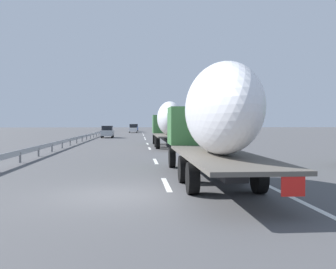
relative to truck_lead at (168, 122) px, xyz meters
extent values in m
plane|color=#4C4C4F|center=(16.64, 3.60, -2.40)|extent=(260.00, 260.00, 0.00)
cube|color=white|center=(-21.36, 1.80, -2.40)|extent=(3.20, 0.20, 0.01)
cube|color=white|center=(-12.86, 1.80, -2.40)|extent=(3.20, 0.20, 0.01)
cube|color=white|center=(-1.59, 1.80, -2.40)|extent=(3.20, 0.20, 0.01)
cube|color=white|center=(5.95, 1.80, -2.40)|extent=(3.20, 0.20, 0.01)
cube|color=white|center=(17.26, 1.80, -2.40)|extent=(3.20, 0.20, 0.01)
cube|color=white|center=(22.19, 1.80, -2.40)|extent=(3.20, 0.20, 0.01)
cube|color=white|center=(33.17, 1.80, -2.40)|extent=(3.20, 0.20, 0.01)
cube|color=white|center=(36.57, 1.80, -2.40)|extent=(3.20, 0.20, 0.01)
cube|color=white|center=(47.46, 1.80, -2.40)|extent=(3.20, 0.20, 0.01)
cube|color=white|center=(21.64, -1.90, -2.40)|extent=(110.00, 0.20, 0.01)
cube|color=#387038|center=(5.03, 0.00, -0.25)|extent=(2.40, 2.50, 1.90)
cube|color=black|center=(6.13, 0.00, 0.25)|extent=(0.08, 2.12, 0.80)
cube|color=#262628|center=(2.09, 0.00, -1.73)|extent=(10.82, 0.70, 0.24)
cube|color=#59544C|center=(-0.85, 0.00, -1.26)|extent=(9.37, 2.50, 0.12)
ellipsoid|color=white|center=(-1.35, 0.00, 0.30)|extent=(6.91, 2.20, 3.00)
cube|color=red|center=(-5.51, -0.69, -1.50)|extent=(0.04, 0.56, 0.56)
cylinder|color=black|center=(5.03, 1.10, -1.88)|extent=(1.04, 0.30, 1.04)
cylinder|color=black|center=(5.03, -1.10, -1.88)|extent=(1.04, 0.30, 1.04)
cylinder|color=black|center=(0.35, 1.10, -1.88)|extent=(1.04, 0.35, 1.04)
cylinder|color=black|center=(0.35, -1.10, -1.88)|extent=(1.04, 0.35, 1.04)
cylinder|color=black|center=(-2.05, 1.10, -1.88)|extent=(1.04, 0.35, 1.04)
cylinder|color=black|center=(-2.05, -1.10, -1.88)|extent=(1.04, 0.35, 1.04)
cube|color=#387038|center=(-16.02, 0.00, -0.25)|extent=(2.40, 2.50, 1.90)
cube|color=black|center=(-14.92, 0.00, 0.25)|extent=(0.08, 2.12, 0.80)
cube|color=#262628|center=(-19.08, 0.00, -1.73)|extent=(11.29, 0.70, 0.24)
cube|color=#59544C|center=(-22.15, 0.00, -1.26)|extent=(9.87, 2.50, 0.12)
ellipsoid|color=white|center=(-22.17, 0.00, 0.39)|extent=(7.77, 2.20, 3.18)
cube|color=red|center=(-27.06, -0.69, -1.50)|extent=(0.04, 0.56, 0.56)
cylinder|color=black|center=(-16.02, 1.10, -1.88)|extent=(1.04, 0.30, 1.04)
cylinder|color=black|center=(-16.02, -1.10, -1.88)|extent=(1.04, 0.30, 1.04)
cylinder|color=black|center=(-20.95, 1.10, -1.88)|extent=(1.04, 0.35, 1.04)
cylinder|color=black|center=(-20.95, -1.10, -1.88)|extent=(1.04, 0.35, 1.04)
cylinder|color=black|center=(-23.35, 1.10, -1.88)|extent=(1.04, 0.35, 1.04)
cylinder|color=black|center=(-23.35, -1.10, -1.88)|extent=(1.04, 0.35, 1.04)
cube|color=#28479E|center=(65.39, 3.61, -1.66)|extent=(4.40, 1.77, 0.84)
cube|color=black|center=(65.06, 3.61, -0.86)|extent=(2.42, 1.56, 0.76)
cylinder|color=black|center=(66.76, 4.40, -2.08)|extent=(0.64, 0.22, 0.64)
cylinder|color=black|center=(66.76, 2.83, -2.08)|extent=(0.64, 0.22, 0.64)
cylinder|color=black|center=(64.03, 4.40, -2.08)|extent=(0.64, 0.22, 0.64)
cylinder|color=black|center=(64.03, 2.83, -2.08)|extent=(0.64, 0.22, 0.64)
cube|color=#ADB2B7|center=(22.84, 7.43, -1.66)|extent=(4.18, 1.73, 0.84)
cube|color=black|center=(22.52, 7.43, -0.91)|extent=(2.30, 1.52, 0.66)
cylinder|color=black|center=(24.13, 8.19, -2.08)|extent=(0.64, 0.22, 0.64)
cylinder|color=black|center=(24.13, 6.67, -2.08)|extent=(0.64, 0.22, 0.64)
cylinder|color=black|center=(21.54, 8.19, -2.08)|extent=(0.64, 0.22, 0.64)
cylinder|color=black|center=(21.54, 6.67, -2.08)|extent=(0.64, 0.22, 0.64)
cube|color=white|center=(51.24, 3.85, -1.66)|extent=(4.65, 1.83, 0.84)
cube|color=black|center=(50.89, 3.85, -0.85)|extent=(2.56, 1.61, 0.79)
cylinder|color=black|center=(52.68, 4.67, -2.08)|extent=(0.64, 0.22, 0.64)
cylinder|color=black|center=(52.68, 3.04, -2.08)|extent=(0.64, 0.22, 0.64)
cylinder|color=black|center=(49.80, 4.67, -2.08)|extent=(0.64, 0.22, 0.64)
cylinder|color=black|center=(49.80, 3.04, -2.08)|extent=(0.64, 0.22, 0.64)
cylinder|color=gray|center=(22.74, -3.10, -1.27)|extent=(0.10, 0.10, 2.27)
cube|color=#2D569E|center=(22.74, -3.10, 0.22)|extent=(0.06, 0.90, 0.70)
cylinder|color=#472D19|center=(24.77, -8.24, -1.46)|extent=(0.33, 0.33, 1.89)
cone|color=#286B2D|center=(24.77, -8.24, 1.35)|extent=(3.10, 3.10, 3.73)
cylinder|color=#472D19|center=(49.45, -7.42, -1.79)|extent=(0.32, 0.32, 1.22)
cone|color=#1E5B23|center=(49.45, -7.42, 0.58)|extent=(3.63, 3.63, 3.52)
cylinder|color=#472D19|center=(33.72, -8.88, -1.59)|extent=(0.24, 0.24, 1.62)
cone|color=#194C1E|center=(33.72, -8.88, 1.85)|extent=(2.74, 2.74, 5.26)
cube|color=#9EA0A5|center=(19.64, 9.60, -1.80)|extent=(94.00, 0.06, 0.32)
cube|color=slate|center=(-13.06, 9.60, -2.10)|extent=(0.10, 0.10, 0.60)
cube|color=slate|center=(-8.97, 9.60, -2.10)|extent=(0.10, 0.10, 0.60)
cube|color=slate|center=(-4.89, 9.60, -2.10)|extent=(0.10, 0.10, 0.60)
cube|color=slate|center=(-0.80, 9.60, -2.10)|extent=(0.10, 0.10, 0.60)
cube|color=slate|center=(3.29, 9.60, -2.10)|extent=(0.10, 0.10, 0.60)
cube|color=slate|center=(7.38, 9.60, -2.10)|extent=(0.10, 0.10, 0.60)
cube|color=slate|center=(11.46, 9.60, -2.10)|extent=(0.10, 0.10, 0.60)
cube|color=slate|center=(15.55, 9.60, -2.10)|extent=(0.10, 0.10, 0.60)
cube|color=slate|center=(19.64, 9.60, -2.10)|extent=(0.10, 0.10, 0.60)
cube|color=slate|center=(23.72, 9.60, -2.10)|extent=(0.10, 0.10, 0.60)
cube|color=slate|center=(27.81, 9.60, -2.10)|extent=(0.10, 0.10, 0.60)
cube|color=slate|center=(31.90, 9.60, -2.10)|extent=(0.10, 0.10, 0.60)
cube|color=slate|center=(35.98, 9.60, -2.10)|extent=(0.10, 0.10, 0.60)
cube|color=slate|center=(40.07, 9.60, -2.10)|extent=(0.10, 0.10, 0.60)
cube|color=slate|center=(44.16, 9.60, -2.10)|extent=(0.10, 0.10, 0.60)
cube|color=slate|center=(48.25, 9.60, -2.10)|extent=(0.10, 0.10, 0.60)
cube|color=slate|center=(52.33, 9.60, -2.10)|extent=(0.10, 0.10, 0.60)
cube|color=slate|center=(56.42, 9.60, -2.10)|extent=(0.10, 0.10, 0.60)
cube|color=slate|center=(60.51, 9.60, -2.10)|extent=(0.10, 0.10, 0.60)
cube|color=slate|center=(64.59, 9.60, -2.10)|extent=(0.10, 0.10, 0.60)
camera|label=1|loc=(-35.48, 2.87, -0.09)|focal=40.75mm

